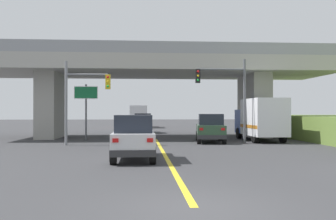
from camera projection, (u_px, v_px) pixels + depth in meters
ground at (155, 137)px, 32.50m from camera, size 160.00×160.00×0.00m
overpass_bridge at (155, 76)px, 32.53m from camera, size 29.89×8.75×7.46m
lane_divider_stripe at (164, 154)px, 19.29m from camera, size 0.20×21.66×0.01m
suv_lead at (134, 137)px, 17.26m from camera, size 1.87×4.81×2.02m
suv_crossing at (210, 128)px, 27.00m from camera, size 2.46×4.67×2.02m
box_truck at (261, 119)px, 28.33m from camera, size 2.33×6.41×3.13m
sedan_oncoming at (143, 123)px, 39.47m from camera, size 1.91×4.75×2.02m
traffic_signal_nearside at (228, 90)px, 26.41m from camera, size 3.55×0.36×5.85m
traffic_signal_farside at (81, 93)px, 24.74m from camera, size 2.95×0.36×5.48m
highway_sign at (86, 99)px, 29.32m from camera, size 1.80×0.17×4.31m
semi_truck_distant at (139, 116)px, 53.42m from camera, size 2.33×7.07×3.04m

